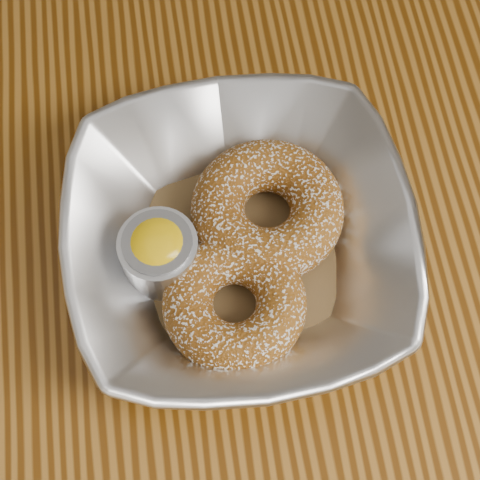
{
  "coord_description": "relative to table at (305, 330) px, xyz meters",
  "views": [
    {
      "loc": [
        -0.08,
        -0.16,
        1.23
      ],
      "look_at": [
        -0.05,
        0.03,
        0.78
      ],
      "focal_mm": 55.0,
      "sensor_mm": 36.0,
      "label": 1
    }
  ],
  "objects": [
    {
      "name": "ground_plane",
      "position": [
        0.0,
        0.0,
        -0.65
      ],
      "size": [
        4.0,
        4.0,
        0.0
      ],
      "primitive_type": "plane",
      "color": "#565659",
      "rests_on": "ground"
    },
    {
      "name": "table",
      "position": [
        0.0,
        0.0,
        0.0
      ],
      "size": [
        1.2,
        0.8,
        0.75
      ],
      "color": "brown",
      "rests_on": "ground_plane"
    },
    {
      "name": "serving_bowl",
      "position": [
        -0.05,
        0.03,
        0.13
      ],
      "size": [
        0.23,
        0.23,
        0.06
      ],
      "primitive_type": "imported",
      "color": "silver",
      "rests_on": "table"
    },
    {
      "name": "parchment",
      "position": [
        -0.05,
        0.03,
        0.11
      ],
      "size": [
        0.19,
        0.19,
        0.0
      ],
      "primitive_type": "cube",
      "rotation": [
        0.0,
        0.0,
        1.11
      ],
      "color": "brown",
      "rests_on": "table"
    },
    {
      "name": "donut_back",
      "position": [
        -0.03,
        0.05,
        0.13
      ],
      "size": [
        0.11,
        0.11,
        0.04
      ],
      "primitive_type": "torus",
      "rotation": [
        0.0,
        0.0,
        0.04
      ],
      "color": "brown",
      "rests_on": "parchment"
    },
    {
      "name": "donut_front",
      "position": [
        -0.06,
        -0.01,
        0.13
      ],
      "size": [
        0.12,
        0.12,
        0.03
      ],
      "primitive_type": "torus",
      "rotation": [
        0.0,
        0.0,
        0.39
      ],
      "color": "brown",
      "rests_on": "parchment"
    },
    {
      "name": "ramekin",
      "position": [
        -0.1,
        0.03,
        0.13
      ],
      "size": [
        0.05,
        0.05,
        0.05
      ],
      "color": "silver",
      "rests_on": "table"
    }
  ]
}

